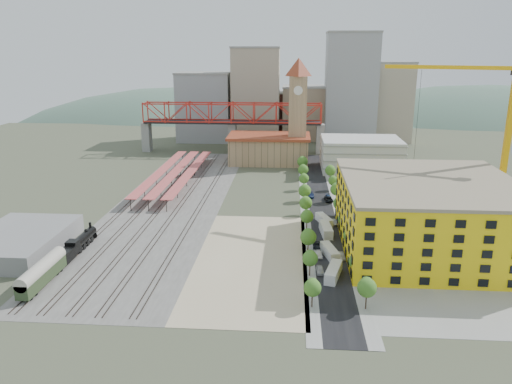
# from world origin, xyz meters

# --- Properties ---
(ground) EXTENTS (400.00, 400.00, 0.00)m
(ground) POSITION_xyz_m (0.00, 0.00, 0.00)
(ground) COLOR #474C38
(ground) RESTS_ON ground
(ballast_strip) EXTENTS (36.00, 165.00, 0.06)m
(ballast_strip) POSITION_xyz_m (-36.00, 17.50, 0.03)
(ballast_strip) COLOR #605E59
(ballast_strip) RESTS_ON ground
(dirt_lot) EXTENTS (28.00, 67.00, 0.06)m
(dirt_lot) POSITION_xyz_m (-4.00, -31.50, 0.03)
(dirt_lot) COLOR tan
(dirt_lot) RESTS_ON ground
(street_asphalt) EXTENTS (12.00, 170.00, 0.06)m
(street_asphalt) POSITION_xyz_m (16.00, 15.00, 0.03)
(street_asphalt) COLOR black
(street_asphalt) RESTS_ON ground
(sidewalk_west) EXTENTS (3.00, 170.00, 0.04)m
(sidewalk_west) POSITION_xyz_m (10.50, 15.00, 0.02)
(sidewalk_west) COLOR gray
(sidewalk_west) RESTS_ON ground
(sidewalk_east) EXTENTS (3.00, 170.00, 0.04)m
(sidewalk_east) POSITION_xyz_m (21.50, 15.00, 0.02)
(sidewalk_east) COLOR gray
(sidewalk_east) RESTS_ON ground
(construction_pad) EXTENTS (50.00, 90.00, 0.06)m
(construction_pad) POSITION_xyz_m (45.00, -20.00, 0.03)
(construction_pad) COLOR gray
(construction_pad) RESTS_ON ground
(rail_tracks) EXTENTS (26.56, 160.00, 0.18)m
(rail_tracks) POSITION_xyz_m (-37.80, 17.50, 0.15)
(rail_tracks) COLOR #382B23
(rail_tracks) RESTS_ON ground
(platform_canopies) EXTENTS (16.00, 80.00, 4.12)m
(platform_canopies) POSITION_xyz_m (-41.00, 45.00, 3.99)
(platform_canopies) COLOR #CC594E
(platform_canopies) RESTS_ON ground
(station_hall) EXTENTS (38.00, 24.00, 13.10)m
(station_hall) POSITION_xyz_m (-5.00, 82.00, 6.67)
(station_hall) COLOR tan
(station_hall) RESTS_ON ground
(clock_tower) EXTENTS (12.00, 12.00, 52.00)m
(clock_tower) POSITION_xyz_m (8.00, 79.99, 28.70)
(clock_tower) COLOR tan
(clock_tower) RESTS_ON ground
(parking_garage) EXTENTS (34.00, 26.00, 14.00)m
(parking_garage) POSITION_xyz_m (36.00, 70.00, 7.00)
(parking_garage) COLOR silver
(parking_garage) RESTS_ON ground
(truss_bridge) EXTENTS (94.00, 9.60, 25.60)m
(truss_bridge) POSITION_xyz_m (-25.00, 105.00, 18.86)
(truss_bridge) COLOR gray
(truss_bridge) RESTS_ON ground
(construction_building) EXTENTS (44.60, 50.60, 18.80)m
(construction_building) POSITION_xyz_m (42.00, -20.00, 9.41)
(construction_building) COLOR yellow
(construction_building) RESTS_ON ground
(warehouse) EXTENTS (22.00, 32.00, 5.00)m
(warehouse) POSITION_xyz_m (-66.00, -30.00, 2.50)
(warehouse) COLOR gray
(warehouse) RESTS_ON ground
(street_trees) EXTENTS (15.40, 124.40, 8.00)m
(street_trees) POSITION_xyz_m (16.00, 5.00, 0.00)
(street_trees) COLOR #366A1F
(street_trees) RESTS_ON ground
(skyline) EXTENTS (133.00, 46.00, 60.00)m
(skyline) POSITION_xyz_m (7.47, 142.31, 22.81)
(skyline) COLOR #9EA0A3
(skyline) RESTS_ON ground
(distant_hills) EXTENTS (647.00, 264.00, 227.00)m
(distant_hills) POSITION_xyz_m (45.28, 260.00, -79.54)
(distant_hills) COLOR #4C6B59
(distant_hills) RESTS_ON ground
(locomotive) EXTENTS (2.85, 21.98, 5.50)m
(locomotive) POSITION_xyz_m (-50.00, -29.46, 2.05)
(locomotive) COLOR black
(locomotive) RESTS_ON ground
(coach) EXTENTS (3.15, 18.32, 5.75)m
(coach) POSITION_xyz_m (-50.00, -49.15, 3.06)
(coach) COLOR #273C21
(coach) RESTS_ON ground
(tower_crane) EXTENTS (47.86, 20.26, 54.15)m
(tower_crane) POSITION_xyz_m (66.36, 4.48, 33.42)
(tower_crane) COLOR #F7B310
(tower_crane) RESTS_ON ground
(site_trailer_a) EXTENTS (5.01, 10.19, 2.70)m
(site_trailer_a) POSITION_xyz_m (16.00, -40.53, 1.35)
(site_trailer_a) COLOR silver
(site_trailer_a) RESTS_ON ground
(site_trailer_b) EXTENTS (4.68, 9.69, 2.57)m
(site_trailer_b) POSITION_xyz_m (16.00, -28.15, 1.28)
(site_trailer_b) COLOR silver
(site_trailer_b) RESTS_ON ground
(site_trailer_c) EXTENTS (3.58, 10.42, 2.80)m
(site_trailer_c) POSITION_xyz_m (16.00, -11.98, 1.40)
(site_trailer_c) COLOR silver
(site_trailer_c) RESTS_ON ground
(site_trailer_d) EXTENTS (5.08, 9.18, 2.44)m
(site_trailer_d) POSITION_xyz_m (16.00, -2.92, 1.22)
(site_trailer_d) COLOR silver
(site_trailer_d) RESTS_ON ground
(car_0) EXTENTS (2.00, 4.52, 1.51)m
(car_0) POSITION_xyz_m (13.00, -38.38, 0.76)
(car_0) COLOR #BBBBBB
(car_0) RESTS_ON ground
(car_1) EXTENTS (2.13, 4.68, 1.49)m
(car_1) POSITION_xyz_m (13.00, -28.71, 0.75)
(car_1) COLOR #A09FA4
(car_1) RESTS_ON ground
(car_2) EXTENTS (2.24, 4.77, 1.32)m
(car_2) POSITION_xyz_m (13.00, -22.28, 0.66)
(car_2) COLOR black
(car_2) RESTS_ON ground
(car_3) EXTENTS (2.15, 5.12, 1.48)m
(car_3) POSITION_xyz_m (13.00, 25.06, 0.74)
(car_3) COLOR navy
(car_3) RESTS_ON ground
(car_4) EXTENTS (1.92, 4.47, 1.51)m
(car_4) POSITION_xyz_m (19.00, -29.40, 0.75)
(car_4) COLOR white
(car_4) RESTS_ON ground
(car_5) EXTENTS (1.87, 4.31, 1.38)m
(car_5) POSITION_xyz_m (19.00, -3.17, 0.69)
(car_5) COLOR #ACABB0
(car_5) RESTS_ON ground
(car_6) EXTENTS (3.13, 5.84, 1.56)m
(car_6) POSITION_xyz_m (19.00, 20.60, 0.78)
(car_6) COLOR black
(car_6) RESTS_ON ground
(car_7) EXTENTS (2.10, 5.13, 1.49)m
(car_7) POSITION_xyz_m (19.00, 22.92, 0.74)
(car_7) COLOR navy
(car_7) RESTS_ON ground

